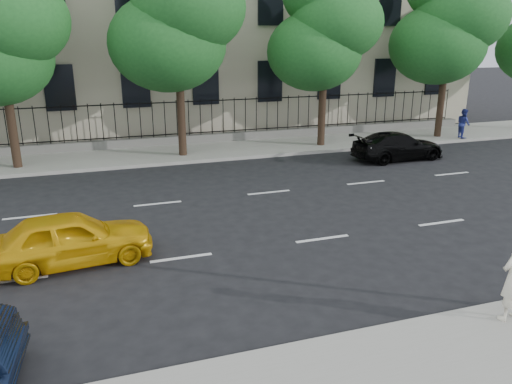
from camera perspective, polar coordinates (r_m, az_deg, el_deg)
ground at (r=12.24m, az=12.70°, el=-9.62°), size 120.00×120.00×0.00m
near_sidewalk at (r=9.55m, az=25.66°, el=-19.14°), size 60.00×4.00×0.15m
far_sidewalk at (r=24.56m, az=-4.06°, el=4.85°), size 60.00×4.00×0.15m
lane_markings at (r=16.12m, az=4.15°, el=-2.36°), size 49.60×4.62×0.01m
iron_fence at (r=26.06m, az=-5.02°, el=6.87°), size 30.00×0.50×2.20m
tree_c at (r=22.93m, az=-9.05°, el=19.72°), size 5.89×5.50×9.80m
tree_d at (r=25.07m, az=7.85°, el=18.28°), size 5.34×4.94×8.84m
tree_e at (r=28.81m, az=21.17°, el=17.94°), size 5.71×5.31×9.46m
yellow_taxi at (r=13.22m, az=-20.43°, el=-5.01°), size 4.11×2.02×1.35m
black_sedan at (r=23.65m, az=15.90°, el=5.09°), size 4.40×1.92×1.26m
pedestrian_far at (r=29.02m, az=22.62°, el=7.25°), size 0.72×0.85×1.55m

